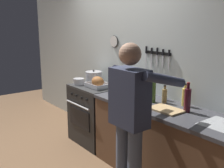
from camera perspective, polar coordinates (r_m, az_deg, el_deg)
The scene contains 15 objects.
ground_plane at distance 3.83m, azimuth -13.90°, elevation -16.31°, with size 8.00×8.00×0.00m, color brown.
wall_back at distance 4.11m, azimuth 2.56°, elevation 5.24°, with size 6.00×0.13×2.60m.
counter_block at distance 3.27m, azimuth 11.58°, elevation -12.48°, with size 2.03×0.65×0.90m.
stove at distance 4.26m, azimuth -3.22°, elevation -6.25°, with size 0.76×0.67×0.90m.
person_cook at distance 2.66m, azimuth 3.96°, elevation -6.71°, with size 0.51×0.63×1.66m.
roasting_pan at distance 4.01m, azimuth -2.99°, elevation 0.28°, with size 0.35×0.26×0.16m.
stock_pot at distance 4.37m, azimuth -3.84°, elevation 1.51°, with size 0.26×0.26×0.20m.
saucepan at distance 4.23m, azimuth -6.94°, elevation 0.53°, with size 0.17×0.17×0.09m.
cutting_board at distance 3.04m, azimuth 11.25°, elevation -5.26°, with size 0.36×0.24×0.02m, color tan.
bottle_vinegar at distance 3.30m, azimuth 10.92°, elevation -2.38°, with size 0.06×0.06×0.22m.
bottle_soy_sauce at distance 3.42m, azimuth 11.01°, elevation -2.14°, with size 0.05×0.05×0.18m.
bottle_cooking_oil at distance 3.23m, azimuth 15.01°, elevation -2.57°, with size 0.07×0.07×0.26m.
bottle_olive_oil at distance 3.29m, azimuth 8.55°, elevation -1.57°, with size 0.07×0.07×0.31m.
bottle_wine_red at distance 3.01m, azimuth 15.52°, elevation -3.17°, with size 0.07×0.07×0.32m.
bottle_dish_soap at distance 3.77m, azimuth 4.91°, elevation -0.13°, with size 0.08×0.08×0.24m.
Camera 1 is at (3.10, -1.29, 1.84)m, focal length 43.68 mm.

